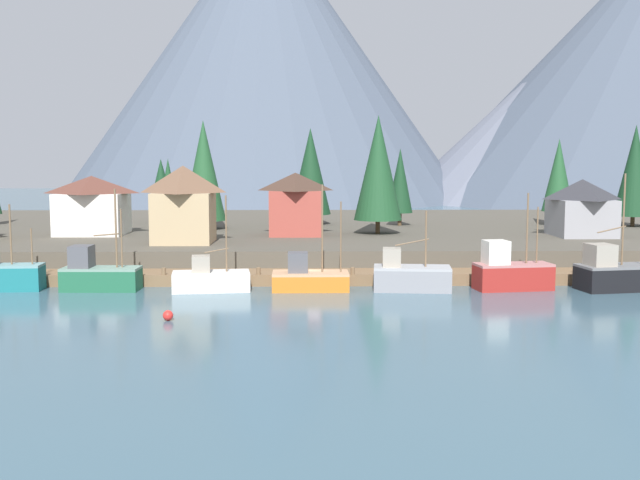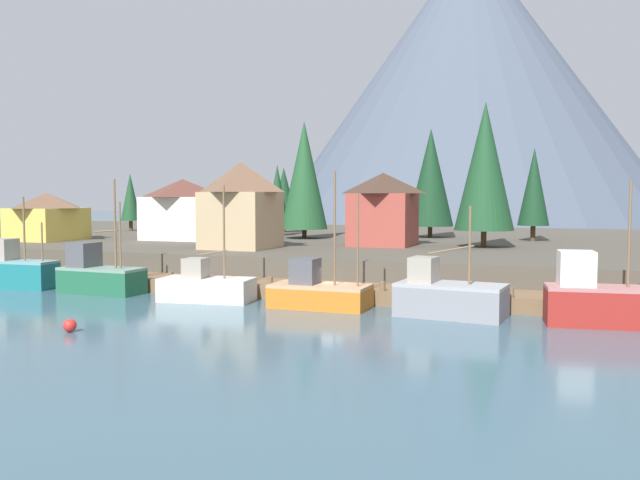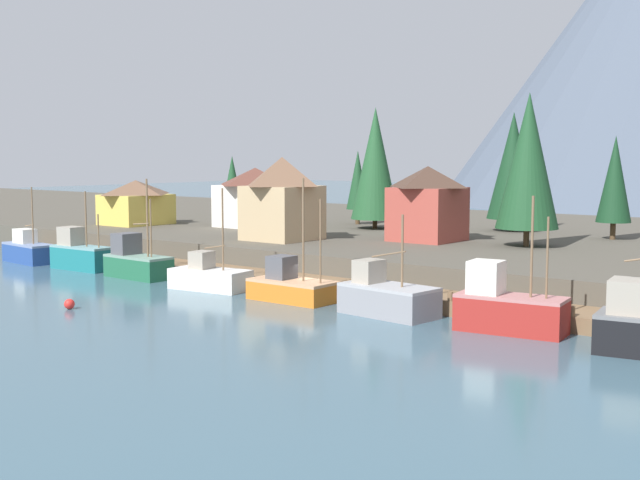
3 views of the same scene
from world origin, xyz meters
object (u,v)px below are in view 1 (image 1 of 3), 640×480
at_px(fishing_boat_grey, 410,276).
at_px(house_red, 296,203).
at_px(fishing_boat_white, 210,279).
at_px(house_tan, 184,203).
at_px(conifer_far_left, 400,181).
at_px(conifer_mid_right, 378,168).
at_px(fishing_boat_green, 98,275).
at_px(house_grey, 582,207).
at_px(fishing_boat_black, 614,274).
at_px(channel_buoy, 168,315).
at_px(fishing_boat_teal, 1,274).
at_px(conifer_near_left, 204,170).
at_px(conifer_back_right, 635,170).
at_px(conifer_near_right, 161,184).
at_px(fishing_boat_red, 510,272).
at_px(conifer_mid_left, 168,186).
at_px(conifer_far_right, 558,175).
at_px(house_white, 92,205).
at_px(conifer_centre, 310,171).
at_px(fishing_boat_orange, 309,278).

height_order(fishing_boat_grey, house_red, house_red).
height_order(fishing_boat_white, house_tan, house_tan).
distance_m(house_tan, conifer_far_left, 30.66).
relative_size(house_tan, conifer_mid_right, 0.58).
relative_size(fishing_boat_green, fishing_boat_grey, 1.27).
bearing_deg(fishing_boat_green, house_grey, 23.42).
bearing_deg(fishing_boat_black, channel_buoy, -171.38).
distance_m(fishing_boat_teal, conifer_mid_right, 40.36).
relative_size(conifer_near_left, conifer_back_right, 1.03).
distance_m(house_tan, conifer_mid_right, 22.12).
relative_size(fishing_boat_white, conifer_far_left, 0.82).
height_order(fishing_boat_grey, conifer_far_left, conifer_far_left).
xyz_separation_m(conifer_near_right, conifer_back_right, (59.16, -7.71, 1.85)).
bearing_deg(conifer_far_left, fishing_boat_green, -131.79).
xyz_separation_m(fishing_boat_green, fishing_boat_grey, (25.67, -0.50, -0.12)).
distance_m(fishing_boat_red, channel_buoy, 28.62).
distance_m(fishing_boat_green, fishing_boat_black, 42.48).
relative_size(conifer_mid_left, conifer_mid_right, 0.64).
xyz_separation_m(house_red, conifer_back_right, (41.32, 9.91, 3.40)).
distance_m(fishing_boat_green, fishing_boat_red, 33.98).
xyz_separation_m(fishing_boat_teal, conifer_far_right, (56.46, 31.85, 7.38)).
bearing_deg(conifer_far_left, house_white, -162.94).
xyz_separation_m(fishing_boat_grey, house_grey, (21.05, 19.33, 4.46)).
relative_size(fishing_boat_grey, house_grey, 0.93).
height_order(fishing_boat_grey, conifer_near_left, conifer_near_left).
bearing_deg(channel_buoy, conifer_centre, 78.03).
bearing_deg(fishing_boat_teal, channel_buoy, -40.33).
bearing_deg(conifer_centre, conifer_near_right, 169.05).
relative_size(fishing_boat_white, house_white, 1.04).
height_order(conifer_mid_right, channel_buoy, conifer_mid_right).
height_order(fishing_boat_white, house_grey, house_grey).
distance_m(fishing_boat_grey, house_tan, 25.14).
bearing_deg(fishing_boat_white, house_red, 64.96).
bearing_deg(conifer_near_right, fishing_boat_red, -46.97).
bearing_deg(conifer_far_left, channel_buoy, -115.31).
relative_size(fishing_boat_orange, conifer_back_right, 0.70).
height_order(fishing_boat_teal, conifer_far_right, conifer_far_right).
height_order(fishing_boat_white, conifer_mid_left, conifer_mid_left).
bearing_deg(fishing_boat_teal, fishing_boat_green, -3.60).
distance_m(conifer_near_left, conifer_far_left, 24.15).
bearing_deg(conifer_near_right, house_tan, -74.63).
relative_size(conifer_near_right, channel_buoy, 11.83).
height_order(fishing_boat_red, conifer_mid_left, conifer_mid_left).
xyz_separation_m(fishing_boat_green, house_red, (15.98, 20.43, 4.68)).
distance_m(house_tan, conifer_near_right, 26.11).
xyz_separation_m(fishing_boat_white, house_white, (-15.56, 21.87, 4.83)).
bearing_deg(conifer_far_right, channel_buoy, -132.72).
bearing_deg(conifer_near_left, conifer_far_left, 10.64).
bearing_deg(fishing_boat_black, conifer_mid_right, 118.43).
xyz_separation_m(fishing_boat_grey, conifer_near_right, (-27.54, 38.55, 6.35)).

